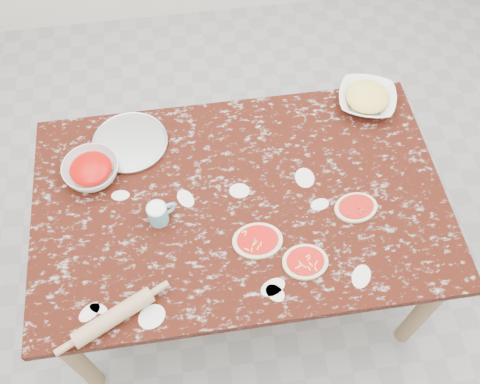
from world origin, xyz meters
The scene contains 10 objects.
ground centered at (0.00, 0.00, 0.00)m, with size 4.00×4.00×0.00m, color gray.
worktable centered at (0.00, 0.00, 0.67)m, with size 1.60×1.00×0.75m.
pizza_tray centered at (-0.41, 0.33, 0.76)m, with size 0.31×0.31×0.01m, color #B2B2B7.
sauce_bowl centered at (-0.56, 0.19, 0.78)m, with size 0.22×0.22×0.07m, color white.
cheese_bowl centered at (0.61, 0.40, 0.78)m, with size 0.24×0.24×0.06m, color white.
flour_mug centered at (-0.31, -0.05, 0.80)m, with size 0.11×0.08×0.09m.
pizza_left centered at (0.04, -0.19, 0.76)m, with size 0.19×0.15×0.02m.
pizza_mid centered at (0.19, -0.30, 0.76)m, with size 0.17×0.14×0.02m.
pizza_right centered at (0.43, -0.11, 0.76)m, with size 0.18×0.15×0.02m.
rolling_pin centered at (-0.49, -0.41, 0.78)m, with size 0.06×0.06×0.29m, color tan.
Camera 1 is at (-0.15, -1.04, 2.52)m, focal length 39.69 mm.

